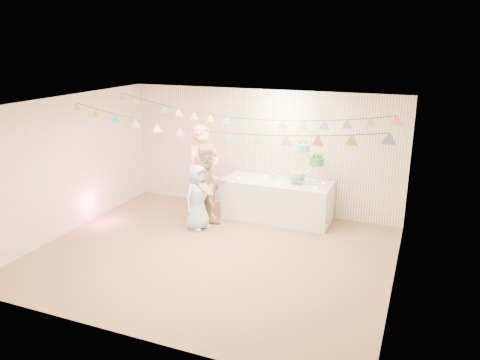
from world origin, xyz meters
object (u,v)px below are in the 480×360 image
at_px(cake_stand, 306,167).
at_px(person_adult_b, 209,186).
at_px(person_adult_a, 204,173).
at_px(table, 277,200).
at_px(person_child, 198,197).

distance_m(cake_stand, person_adult_b, 1.95).
height_order(person_adult_a, person_adult_b, person_adult_a).
bearing_deg(table, cake_stand, 5.19).
bearing_deg(person_adult_a, person_adult_b, -106.76).
bearing_deg(person_adult_b, person_adult_a, 74.79).
xyz_separation_m(table, cake_stand, (0.55, 0.05, 0.75)).
xyz_separation_m(cake_stand, person_adult_b, (-1.68, -0.95, -0.32)).
bearing_deg(table, person_adult_b, -141.51).
bearing_deg(table, person_adult_a, -157.19).
distance_m(person_adult_a, person_child, 0.61).
xyz_separation_m(cake_stand, person_child, (-1.82, -1.13, -0.51)).
bearing_deg(person_child, person_adult_a, 33.97).
bearing_deg(cake_stand, table, -174.81).
distance_m(cake_stand, person_child, 2.20).
bearing_deg(person_child, person_adult_b, -16.53).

